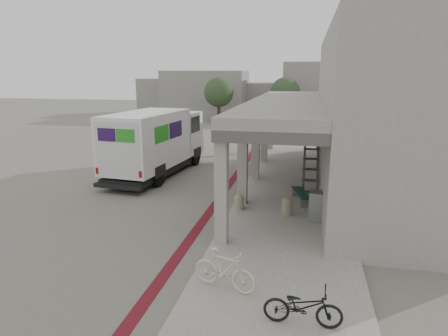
% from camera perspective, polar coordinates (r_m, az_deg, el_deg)
% --- Properties ---
extents(ground, '(120.00, 120.00, 0.00)m').
position_cam_1_polar(ground, '(16.35, -4.98, -5.34)').
color(ground, slate).
rests_on(ground, ground).
extents(bike_lane_stripe, '(0.35, 40.00, 0.01)m').
position_cam_1_polar(bike_lane_stripe, '(17.96, -0.08, -3.54)').
color(bike_lane_stripe, maroon).
rests_on(bike_lane_stripe, ground).
extents(sidewalk, '(4.40, 28.00, 0.12)m').
position_cam_1_polar(sidewalk, '(15.70, 9.22, -6.05)').
color(sidewalk, gray).
rests_on(sidewalk, ground).
extents(transit_building, '(7.60, 17.00, 7.00)m').
position_cam_1_polar(transit_building, '(19.53, 18.65, 7.31)').
color(transit_building, gray).
rests_on(transit_building, ground).
extents(distant_backdrop, '(28.00, 10.00, 6.50)m').
position_cam_1_polar(distant_backdrop, '(51.29, 3.59, 10.57)').
color(distant_backdrop, gray).
rests_on(distant_backdrop, ground).
extents(tree_left, '(3.20, 3.20, 4.80)m').
position_cam_1_polar(tree_left, '(43.90, -0.75, 10.74)').
color(tree_left, '#38281C').
rests_on(tree_left, ground).
extents(tree_mid, '(3.20, 3.20, 4.80)m').
position_cam_1_polar(tree_mid, '(44.92, 8.72, 10.65)').
color(tree_mid, '#38281C').
rests_on(tree_mid, ground).
extents(tree_right, '(3.20, 3.20, 4.80)m').
position_cam_1_polar(tree_right, '(44.19, 19.21, 10.03)').
color(tree_right, '#38281C').
rests_on(tree_right, ground).
extents(fedex_truck, '(3.21, 8.08, 3.36)m').
position_cam_1_polar(fedex_truck, '(21.10, -9.67, 3.81)').
color(fedex_truck, black).
rests_on(fedex_truck, ground).
extents(bench, '(0.81, 1.80, 0.41)m').
position_cam_1_polar(bench, '(16.55, 10.90, -3.79)').
color(bench, gray).
rests_on(bench, sidewalk).
extents(bollard_near, '(0.39, 0.39, 0.58)m').
position_cam_1_polar(bollard_near, '(15.47, 2.14, -4.80)').
color(bollard_near, gray).
rests_on(bollard_near, sidewalk).
extents(bollard_far, '(0.43, 0.43, 0.64)m').
position_cam_1_polar(bollard_far, '(15.07, 9.00, -5.34)').
color(bollard_far, gray).
rests_on(bollard_far, sidewalk).
extents(utility_cabinet, '(0.54, 0.69, 1.06)m').
position_cam_1_polar(utility_cabinet, '(14.60, 13.05, -5.28)').
color(utility_cabinet, gray).
rests_on(utility_cabinet, sidewalk).
extents(bicycle_black, '(1.64, 0.59, 0.86)m').
position_cam_1_polar(bicycle_black, '(8.88, 11.19, -18.81)').
color(bicycle_black, black).
rests_on(bicycle_black, sidewalk).
extents(bicycle_cream, '(1.74, 0.97, 1.01)m').
position_cam_1_polar(bicycle_cream, '(9.93, 0.05, -14.33)').
color(bicycle_cream, beige).
rests_on(bicycle_cream, sidewalk).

